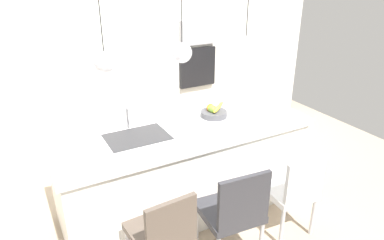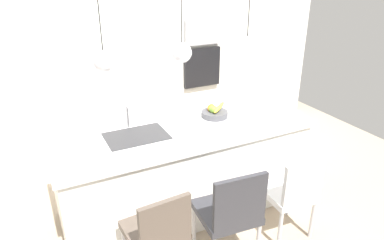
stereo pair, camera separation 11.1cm
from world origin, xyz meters
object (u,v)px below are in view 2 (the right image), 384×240
at_px(oven, 202,67).
at_px(chair_near, 157,234).
at_px(microwave, 202,32).
at_px(chair_middle, 230,211).
at_px(fruit_bowl, 214,112).
at_px(chair_far, 292,192).

distance_m(oven, chair_near, 2.97).
distance_m(microwave, chair_middle, 2.81).
height_order(fruit_bowl, oven, oven).
bearing_deg(chair_far, chair_middle, -179.15).
relative_size(chair_near, chair_far, 1.07).
bearing_deg(microwave, oven, 0.00).
height_order(microwave, chair_middle, microwave).
relative_size(microwave, chair_far, 0.64).
relative_size(fruit_bowl, microwave, 0.50).
relative_size(microwave, chair_middle, 0.59).
height_order(microwave, chair_far, microwave).
bearing_deg(chair_far, fruit_bowl, 108.37).
xyz_separation_m(chair_near, chair_far, (1.30, 0.00, -0.04)).
height_order(microwave, oven, microwave).
relative_size(fruit_bowl, chair_middle, 0.30).
distance_m(chair_middle, chair_far, 0.66).
bearing_deg(chair_middle, chair_far, 0.85).
relative_size(chair_near, chair_middle, 0.99).
distance_m(oven, chair_far, 2.50).
distance_m(fruit_bowl, chair_far, 1.08).
distance_m(fruit_bowl, oven, 1.64).
bearing_deg(fruit_bowl, chair_near, -137.57).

